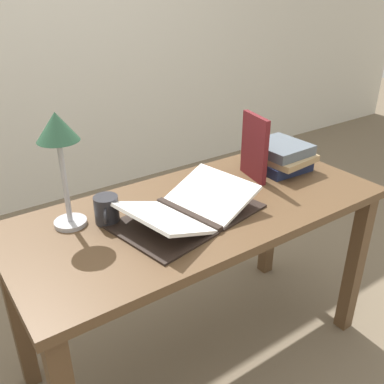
# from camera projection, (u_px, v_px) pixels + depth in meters

# --- Properties ---
(ground_plane) EXTENTS (12.00, 12.00, 0.00)m
(ground_plane) POSITION_uv_depth(u_px,v_px,m) (199.00, 350.00, 1.93)
(ground_plane) COLOR #70604C
(wall_back) EXTENTS (8.00, 0.06, 2.60)m
(wall_back) POSITION_uv_depth(u_px,v_px,m) (30.00, 14.00, 2.68)
(wall_back) COLOR silver
(wall_back) RESTS_ON ground_plane
(reading_desk) EXTENTS (1.42, 0.64, 0.74)m
(reading_desk) POSITION_uv_depth(u_px,v_px,m) (200.00, 231.00, 1.64)
(reading_desk) COLOR brown
(reading_desk) RESTS_ON ground_plane
(open_book) EXTENTS (0.57, 0.41, 0.09)m
(open_book) POSITION_uv_depth(u_px,v_px,m) (188.00, 210.00, 1.51)
(open_book) COLOR black
(open_book) RESTS_ON reading_desk
(book_stack_tall) EXTENTS (0.24, 0.29, 0.12)m
(book_stack_tall) POSITION_uv_depth(u_px,v_px,m) (280.00, 156.00, 1.89)
(book_stack_tall) COLOR #1E284C
(book_stack_tall) RESTS_ON reading_desk
(book_standing_upright) EXTENTS (0.06, 0.18, 0.27)m
(book_standing_upright) POSITION_uv_depth(u_px,v_px,m) (254.00, 147.00, 1.76)
(book_standing_upright) COLOR maroon
(book_standing_upright) RESTS_ON reading_desk
(reading_lamp) EXTENTS (0.14, 0.14, 0.40)m
(reading_lamp) POSITION_uv_depth(u_px,v_px,m) (58.00, 140.00, 1.34)
(reading_lamp) COLOR #ADADB2
(reading_lamp) RESTS_ON reading_desk
(coffee_mug) EXTENTS (0.09, 0.11, 0.10)m
(coffee_mug) POSITION_uv_depth(u_px,v_px,m) (107.00, 210.00, 1.47)
(coffee_mug) COLOR #28282D
(coffee_mug) RESTS_ON reading_desk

